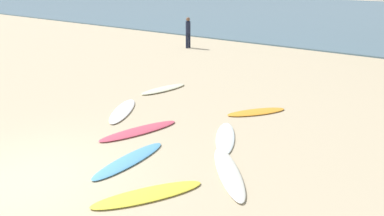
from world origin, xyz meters
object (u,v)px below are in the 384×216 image
object	(u,v)px
beachgoer_near	(188,31)
surfboard_5	(139,131)
surfboard_3	(123,111)
surfboard_2	(229,172)
surfboard_7	(129,160)
surfboard_4	(148,194)
surfboard_0	(225,138)
surfboard_1	(163,89)
surfboard_6	(256,112)

from	to	relation	value
beachgoer_near	surfboard_5	bearing A→B (deg)	-141.56
surfboard_3	surfboard_2	bearing A→B (deg)	133.89
surfboard_5	surfboard_7	bearing A→B (deg)	143.38
surfboard_2	surfboard_4	world-z (taller)	surfboard_2
surfboard_4	surfboard_7	xyz separation A→B (m)	(-1.35, 0.86, 0.00)
surfboard_2	surfboard_4	size ratio (longest dim) A/B	1.05
surfboard_0	surfboard_3	distance (m)	3.79
surfboard_4	surfboard_5	distance (m)	3.30
surfboard_4	surfboard_5	bearing A→B (deg)	167.35
surfboard_4	beachgoer_near	distance (m)	15.57
surfboard_3	surfboard_0	bearing A→B (deg)	152.66
surfboard_1	beachgoer_near	bearing A→B (deg)	-47.57
surfboard_2	surfboard_4	xyz separation A→B (m)	(-0.91, -1.73, -0.01)
surfboard_2	surfboard_1	bearing A→B (deg)	100.49
surfboard_6	beachgoer_near	distance (m)	11.04
surfboard_0	surfboard_3	size ratio (longest dim) A/B	0.93
surfboard_4	surfboard_6	xyz separation A→B (m)	(-0.28, 5.61, 0.00)
surfboard_5	beachgoer_near	xyz separation A→B (m)	(-5.98, 10.81, 0.96)
surfboard_2	beachgoer_near	bearing A→B (deg)	87.67
surfboard_2	surfboard_6	world-z (taller)	surfboard_2
beachgoer_near	surfboard_3	bearing A→B (deg)	-146.38
surfboard_7	surfboard_6	bearing A→B (deg)	-102.53
surfboard_7	surfboard_3	bearing A→B (deg)	-42.50
surfboard_1	surfboard_2	distance (m)	6.61
surfboard_5	surfboard_0	bearing A→B (deg)	-137.22
beachgoer_near	surfboard_7	bearing A→B (deg)	-140.83
surfboard_6	surfboard_0	bearing A→B (deg)	131.60
surfboard_0	surfboard_6	distance (m)	2.31
surfboard_2	surfboard_6	bearing A→B (deg)	65.63
surfboard_5	beachgoer_near	distance (m)	12.39
surfboard_2	surfboard_5	xyz separation A→B (m)	(-3.26, 0.58, -0.00)
surfboard_1	surfboard_2	xyz separation A→B (m)	(5.20, -4.08, -0.00)
surfboard_3	surfboard_5	size ratio (longest dim) A/B	0.94
surfboard_1	surfboard_3	world-z (taller)	surfboard_1
surfboard_2	surfboard_6	xyz separation A→B (m)	(-1.19, 3.89, -0.01)
surfboard_5	surfboard_3	bearing A→B (deg)	-11.64
surfboard_0	surfboard_7	size ratio (longest dim) A/B	0.92
surfboard_2	surfboard_7	world-z (taller)	surfboard_2
surfboard_2	surfboard_6	distance (m)	4.06
surfboard_6	surfboard_7	size ratio (longest dim) A/B	0.87
surfboard_5	surfboard_4	bearing A→B (deg)	154.23
surfboard_0	surfboard_2	world-z (taller)	surfboard_2
surfboard_4	surfboard_6	bearing A→B (deg)	124.62
surfboard_5	surfboard_6	world-z (taller)	surfboard_5
surfboard_6	beachgoer_near	bearing A→B (deg)	-5.82
surfboard_0	surfboard_6	size ratio (longest dim) A/B	1.06
surfboard_4	surfboard_7	world-z (taller)	same
surfboard_0	surfboard_4	bearing A→B (deg)	-116.39
surfboard_1	surfboard_2	size ratio (longest dim) A/B	0.82
surfboard_3	surfboard_1	bearing A→B (deg)	-110.37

